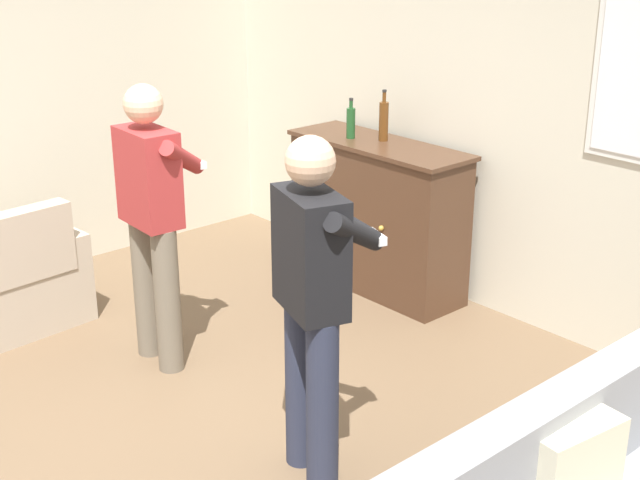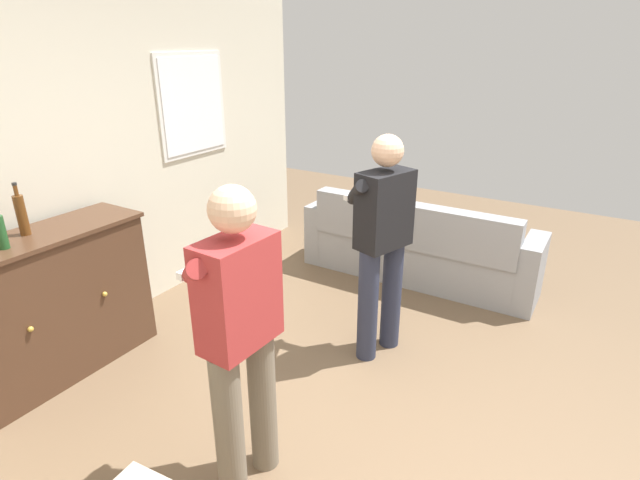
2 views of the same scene
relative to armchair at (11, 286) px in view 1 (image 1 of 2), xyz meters
name	(u,v)px [view 1 (image 1 of 2)]	position (x,y,z in m)	size (l,w,h in m)	color
ground	(156,446)	(1.80, -0.05, -0.29)	(10.40, 10.40, 0.00)	brown
wall_back_with_window	(503,102)	(1.82, 2.60, 1.12)	(5.20, 0.15, 2.80)	beige
armchair	(11,286)	(0.00, 0.00, 0.00)	(0.71, 0.93, 0.85)	#B2A38E
sideboard_cabinet	(377,216)	(1.08, 2.25, 0.24)	(1.39, 0.49, 1.06)	#472D1E
bottle_wine_green	(351,122)	(0.86, 2.19, 0.89)	(0.06, 0.06, 0.28)	#1E4C23
bottle_liquor_amber	(384,120)	(1.06, 2.30, 0.92)	(0.07, 0.07, 0.35)	#593314
person_standing_left	(153,213)	(1.03, 0.48, 0.65)	(0.56, 0.48, 1.68)	#6B6051
person_standing_right	(313,297)	(2.51, 0.39, 0.65)	(0.53, 0.52, 1.68)	#282D42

